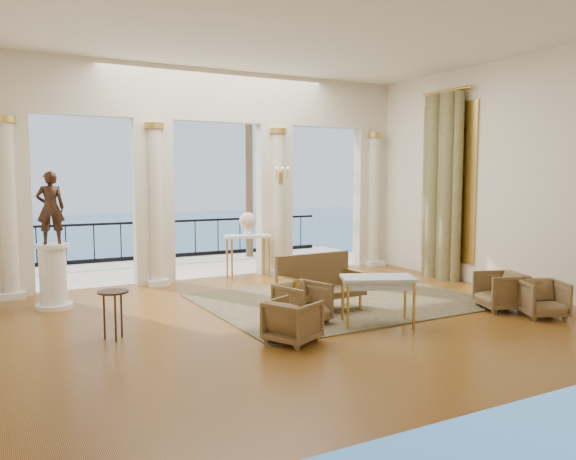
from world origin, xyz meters
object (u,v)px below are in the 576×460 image
statue (50,208)px  console_table (248,242)px  armchair_c (501,289)px  armchair_b (543,297)px  armchair_d (293,319)px  settee (319,283)px  side_table (113,298)px  game_table (378,282)px  pedestal (53,277)px  armchair_a (303,301)px

statue → console_table: statue is taller
armchair_c → console_table: size_ratio=0.66×
armchair_b → console_table: 6.07m
armchair_b → console_table: (-2.70, 5.42, 0.46)m
armchair_d → settee: size_ratio=0.44×
armchair_b → console_table: bearing=142.0°
statue → side_table: size_ratio=1.79×
statue → console_table: size_ratio=1.14×
settee → statue: (-3.86, 2.28, 1.24)m
game_table → pedestal: pedestal is taller
armchair_a → armchair_d: bearing=-144.6°
game_table → console_table: console_table is taller
console_table → game_table: bearing=-73.5°
armchair_b → game_table: size_ratio=0.53×
settee → statue: 4.66m
settee → console_table: console_table is taller
pedestal → console_table: pedestal is taller
armchair_a → armchair_c: armchair_c is taller
armchair_a → armchair_d: (-0.59, -0.76, -0.03)m
pedestal → side_table: bearing=-77.1°
armchair_b → settee: settee is taller
armchair_c → armchair_d: 3.97m
game_table → pedestal: bearing=165.3°
pedestal → statue: statue is taller
armchair_a → pedestal: pedestal is taller
game_table → statue: 5.53m
settee → side_table: (-3.33, -0.08, 0.11)m
pedestal → side_table: pedestal is taller
armchair_c → pedestal: 7.55m
armchair_a → statue: (-3.22, 2.88, 1.36)m
game_table → statue: bearing=165.3°
armchair_c → side_table: (-6.07, 1.28, 0.23)m
settee → console_table: (0.24, 3.39, 0.32)m
game_table → pedestal: (-4.20, 3.44, -0.13)m
console_table → side_table: size_ratio=1.58×
armchair_b → game_table: game_table is taller
game_table → side_table: bearing=-171.9°
armchair_c → armchair_d: size_ratio=1.09×
settee → armchair_a: bearing=-140.4°
armchair_c → console_table: (-2.51, 4.75, 0.44)m
statue → pedestal: bearing=-177.1°
statue → side_table: statue is taller
armchair_d → game_table: game_table is taller
armchair_c → game_table: game_table is taller
game_table → armchair_a: bearing=174.5°
armchair_a → statue: 4.53m
armchair_a → armchair_d: 0.96m
armchair_c → statue: bearing=-100.1°
armchair_a → settee: size_ratio=0.48×
armchair_d → armchair_c: bearing=-116.7°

